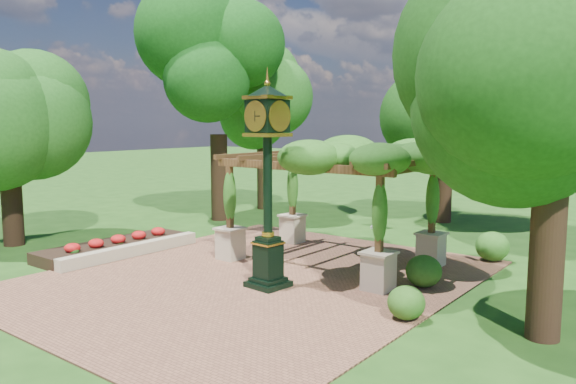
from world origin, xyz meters
The scene contains 15 objects.
ground centered at (0.00, 0.00, 0.00)m, with size 120.00×120.00×0.00m, color #1E4714.
brick_plaza centered at (0.00, 1.00, 0.02)m, with size 10.00×12.00×0.04m, color brown.
border_wall centered at (-4.60, 0.50, 0.20)m, with size 0.35×5.00×0.40m, color #C6B793.
flower_bed centered at (-5.50, 0.50, 0.18)m, with size 1.50×5.00×0.36m, color red.
pedestal_clock centered at (0.86, 0.57, 3.08)m, with size 1.10×1.10×5.15m.
pergola centered at (0.67, 3.59, 3.06)m, with size 5.97×3.80×3.73m.
sundial centered at (-0.89, 9.47, 0.40)m, with size 0.65×0.65×0.92m.
shrub_front centered at (4.69, 0.53, 0.40)m, with size 0.80×0.80×0.72m, color #285418.
shrub_mid centered at (3.99, 2.95, 0.45)m, with size 0.91×0.91×0.82m, color #214C15.
shrub_back centered at (4.48, 6.73, 0.48)m, with size 0.99×0.99×0.89m, color #295C1A.
tree_west_near centered at (-7.19, 6.99, 6.47)m, with size 4.13×4.13×9.45m.
tree_west_far centered at (-7.72, 10.59, 5.59)m, with size 3.77×3.77×8.17m.
tree_north centered at (0.63, 12.34, 4.92)m, with size 3.58×3.58×7.19m.
tree_east_near centered at (7.21, 1.27, 5.70)m, with size 4.37×4.37×8.29m.
tree_southwest centered at (-9.20, -0.91, 5.06)m, with size 4.23×4.23×7.38m.
Camera 1 is at (9.72, -10.04, 4.18)m, focal length 35.00 mm.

